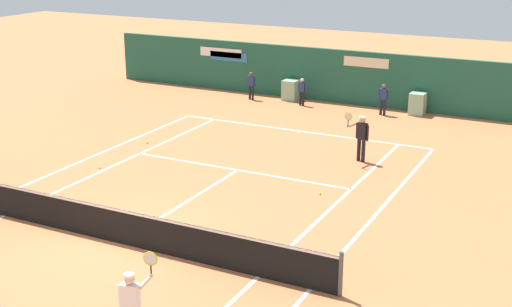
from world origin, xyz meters
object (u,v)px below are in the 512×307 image
at_px(ball_kid_right_post, 302,90).
at_px(ball_kid_left_post, 383,97).
at_px(player_on_baseline, 361,134).
at_px(ball_kid_centre_post, 251,84).
at_px(player_near_side, 132,301).
at_px(tennis_ball_mid_court, 99,168).
at_px(tennis_ball_near_service_line, 147,142).
at_px(tennis_ball_by_sideline, 320,193).

distance_m(ball_kid_right_post, ball_kid_left_post, 3.82).
distance_m(player_on_baseline, ball_kid_centre_post, 10.04).
distance_m(player_near_side, ball_kid_right_post, 19.78).
xyz_separation_m(player_near_side, ball_kid_left_post, (-0.92, 19.21, -0.14)).
relative_size(ball_kid_left_post, tennis_ball_mid_court, 20.10).
xyz_separation_m(ball_kid_right_post, ball_kid_centre_post, (-2.60, 0.00, 0.03)).
height_order(player_on_baseline, tennis_ball_near_service_line, player_on_baseline).
xyz_separation_m(ball_kid_centre_post, ball_kid_left_post, (6.42, -0.00, 0.03)).
bearing_deg(ball_kid_centre_post, tennis_ball_mid_court, 85.81).
distance_m(ball_kid_right_post, tennis_ball_near_service_line, 8.62).
bearing_deg(player_on_baseline, ball_kid_centre_post, -26.99).
bearing_deg(player_near_side, ball_kid_left_post, 81.89).
distance_m(ball_kid_centre_post, tennis_ball_mid_court, 11.27).
bearing_deg(ball_kid_centre_post, tennis_ball_near_service_line, 84.05).
height_order(player_on_baseline, tennis_ball_by_sideline, player_on_baseline).
relative_size(ball_kid_centre_post, tennis_ball_near_service_line, 19.35).
height_order(ball_kid_centre_post, tennis_ball_by_sideline, ball_kid_centre_post).
height_order(player_near_side, tennis_ball_by_sideline, player_near_side).
height_order(ball_kid_centre_post, ball_kid_left_post, ball_kid_left_post).
bearing_deg(ball_kid_right_post, player_on_baseline, 132.46).
bearing_deg(player_near_side, player_on_baseline, 77.85).
relative_size(player_on_baseline, ball_kid_centre_post, 1.40).
bearing_deg(ball_kid_left_post, tennis_ball_near_service_line, 39.83).
relative_size(player_on_baseline, tennis_ball_near_service_line, 27.05).
xyz_separation_m(player_on_baseline, ball_kid_left_post, (-1.21, 6.53, -0.19)).
distance_m(player_near_side, tennis_ball_by_sideline, 9.12).
distance_m(player_on_baseline, tennis_ball_mid_court, 8.99).
xyz_separation_m(ball_kid_right_post, tennis_ball_by_sideline, (4.98, -10.13, -0.70)).
relative_size(tennis_ball_mid_court, tennis_ball_near_service_line, 1.00).
xyz_separation_m(player_on_baseline, player_near_side, (-0.29, -12.67, -0.05)).
bearing_deg(tennis_ball_by_sideline, ball_kid_left_post, 96.53).
xyz_separation_m(player_on_baseline, ball_kid_centre_post, (-7.63, 6.53, -0.22)).
bearing_deg(tennis_ball_near_service_line, ball_kid_left_post, 50.70).
height_order(player_near_side, ball_kid_left_post, player_near_side).
bearing_deg(tennis_ball_by_sideline, tennis_ball_near_service_line, 165.54).
xyz_separation_m(ball_kid_centre_post, tennis_ball_mid_court, (0.03, -11.25, -0.72)).
xyz_separation_m(ball_kid_left_post, tennis_ball_near_service_line, (-6.65, -8.12, -0.75)).
xyz_separation_m(player_on_baseline, tennis_ball_mid_court, (-7.59, -4.72, -0.94)).
bearing_deg(tennis_ball_by_sideline, ball_kid_centre_post, 126.80).
xyz_separation_m(ball_kid_left_post, tennis_ball_mid_court, (-6.39, -11.25, -0.75)).
xyz_separation_m(player_near_side, tennis_ball_mid_court, (-7.31, 7.96, -0.89)).
distance_m(ball_kid_centre_post, tennis_ball_by_sideline, 12.67).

